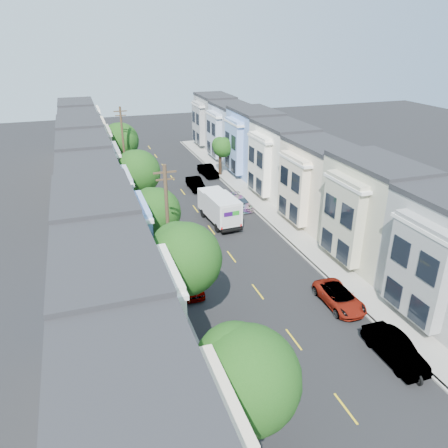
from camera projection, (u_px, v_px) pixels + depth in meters
name	position (u px, v px, depth m)	size (l,w,h in m)	color
ground	(258.00, 292.00, 33.54)	(160.00, 160.00, 0.00)	black
road_slab	(203.00, 219.00, 46.52)	(12.00, 70.00, 0.02)	black
curb_left	(146.00, 226.00, 44.71)	(0.30, 70.00, 0.15)	gray
curb_right	(255.00, 211.00, 48.28)	(0.30, 70.00, 0.15)	gray
sidewalk_left	(134.00, 228.00, 44.33)	(2.60, 70.00, 0.15)	gray
sidewalk_right	(266.00, 210.00, 48.66)	(2.60, 70.00, 0.15)	gray
centerline	(203.00, 219.00, 46.52)	(0.12, 70.00, 0.01)	gold
townhouse_row_left	(95.00, 233.00, 43.24)	(5.00, 70.00, 8.50)	beige
townhouse_row_right	(297.00, 207.00, 49.81)	(5.00, 70.00, 8.50)	beige
tree_a	(244.00, 380.00, 18.34)	(4.70, 4.70, 7.29)	black
tree_b	(184.00, 259.00, 27.31)	(4.70, 4.70, 7.63)	black
tree_c	(155.00, 212.00, 36.05)	(4.10, 4.10, 6.70)	black
tree_d	(137.00, 172.00, 44.15)	(4.55, 4.55, 7.55)	black
tree_e	(120.00, 141.00, 57.13)	(4.70, 4.70, 7.55)	black
tree_far_r	(222.00, 148.00, 59.18)	(2.75, 2.75, 5.29)	black
utility_pole_near	(168.00, 232.00, 31.33)	(1.60, 0.26, 10.00)	#42301E
utility_pole_far	(124.00, 148.00, 53.83)	(1.60, 0.26, 10.00)	#42301E
fedex_truck	(219.00, 207.00, 45.01)	(2.48, 6.45, 3.09)	silver
lead_sedan	(195.00, 184.00, 54.99)	(1.54, 4.36, 1.45)	black
parked_left_b	(238.00, 378.00, 24.29)	(1.43, 4.07, 1.36)	black
parked_left_c	(190.00, 284.00, 33.31)	(1.55, 4.05, 1.31)	#B3BACA
parked_left_d	(160.00, 224.00, 43.62)	(2.33, 5.04, 1.40)	black
parked_right_a	(395.00, 349.00, 26.36)	(1.62, 4.58, 1.53)	#525252
parked_right_b	(339.00, 298.00, 31.63)	(2.19, 4.74, 1.32)	silver
parked_right_c	(240.00, 203.00, 49.19)	(1.73, 4.12, 1.24)	black
parked_right_d	(208.00, 171.00, 60.07)	(1.58, 4.48, 1.49)	black
motorcycle	(410.00, 368.00, 25.28)	(0.30, 2.18, 0.86)	black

